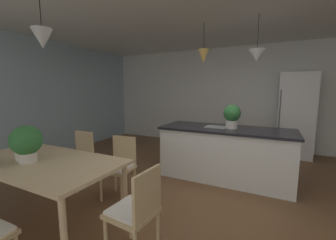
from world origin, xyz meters
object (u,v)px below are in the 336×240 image
object	(u,v)px
kitchen_island	(225,153)
potted_plant_on_island	(232,115)
potted_plant_on_table	(26,142)
vase_on_dining_table	(21,153)
chair_far_left	(79,157)
chair_far_right	(120,165)
dining_table	(43,166)
refrigerator	(295,115)
chair_kitchen_end	(136,210)

from	to	relation	value
kitchen_island	potted_plant_on_island	xyz separation A→B (m)	(0.09, -0.00, 0.67)
potted_plant_on_table	vase_on_dining_table	bearing A→B (deg)	171.61
potted_plant_on_island	potted_plant_on_table	distance (m)	2.95
chair_far_left	kitchen_island	bearing A→B (deg)	32.98
chair_far_right	vase_on_dining_table	world-z (taller)	vase_on_dining_table
chair_far_right	potted_plant_on_island	size ratio (longest dim) A/B	2.15
chair_far_left	vase_on_dining_table	xyz separation A→B (m)	(0.17, -0.95, 0.34)
potted_plant_on_table	dining_table	bearing A→B (deg)	52.87
chair_far_right	potted_plant_on_island	bearing A→B (deg)	45.43
potted_plant_on_island	potted_plant_on_table	size ratio (longest dim) A/B	0.97
chair_far_left	dining_table	bearing A→B (deg)	-63.90
dining_table	chair_far_left	world-z (taller)	chair_far_left
refrigerator	potted_plant_on_island	xyz separation A→B (m)	(-1.09, -2.02, 0.16)
kitchen_island	refrigerator	distance (m)	2.39
potted_plant_on_table	vase_on_dining_table	distance (m)	0.23
chair_far_left	vase_on_dining_table	bearing A→B (deg)	-79.79
dining_table	potted_plant_on_table	xyz separation A→B (m)	(-0.08, -0.11, 0.30)
chair_kitchen_end	refrigerator	distance (m)	4.51
potted_plant_on_island	potted_plant_on_table	world-z (taller)	potted_plant_on_island
refrigerator	potted_plant_on_island	bearing A→B (deg)	-118.30
dining_table	potted_plant_on_island	size ratio (longest dim) A/B	4.61
kitchen_island	chair_kitchen_end	bearing A→B (deg)	-98.83
chair_kitchen_end	vase_on_dining_table	distance (m)	1.59
chair_kitchen_end	potted_plant_on_table	world-z (taller)	potted_plant_on_table
potted_plant_on_table	potted_plant_on_island	bearing A→B (deg)	51.77
dining_table	chair_kitchen_end	size ratio (longest dim) A/B	2.15
potted_plant_on_table	vase_on_dining_table	size ratio (longest dim) A/B	2.83
chair_kitchen_end	potted_plant_on_island	distance (m)	2.34
dining_table	potted_plant_on_island	xyz separation A→B (m)	(1.74, 2.20, 0.45)
chair_far_left	chair_far_right	bearing A→B (deg)	-0.01
potted_plant_on_island	potted_plant_on_table	xyz separation A→B (m)	(-1.82, -2.31, -0.15)
chair_far_left	potted_plant_on_island	bearing A→B (deg)	31.86
chair_kitchen_end	refrigerator	size ratio (longest dim) A/B	0.45
dining_table	vase_on_dining_table	bearing A→B (deg)	-160.72
kitchen_island	potted_plant_on_island	distance (m)	0.67
dining_table	chair_far_right	world-z (taller)	chair_far_right
dining_table	vase_on_dining_table	size ratio (longest dim) A/B	12.63
chair_kitchen_end	potted_plant_on_island	bearing A→B (deg)	78.87
dining_table	vase_on_dining_table	distance (m)	0.30
potted_plant_on_island	dining_table	bearing A→B (deg)	-128.29
vase_on_dining_table	refrigerator	bearing A→B (deg)	54.48
chair_far_left	kitchen_island	world-z (taller)	kitchen_island
chair_far_right	chair_far_left	bearing A→B (deg)	179.99
chair_far_left	kitchen_island	distance (m)	2.46
chair_far_left	potted_plant_on_island	distance (m)	2.62
kitchen_island	potted_plant_on_table	world-z (taller)	potted_plant_on_table
dining_table	potted_plant_on_table	bearing A→B (deg)	-127.13
chair_far_left	potted_plant_on_table	bearing A→B (deg)	-70.91
refrigerator	chair_far_right	bearing A→B (deg)	-125.64
chair_kitchen_end	potted_plant_on_island	world-z (taller)	potted_plant_on_island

